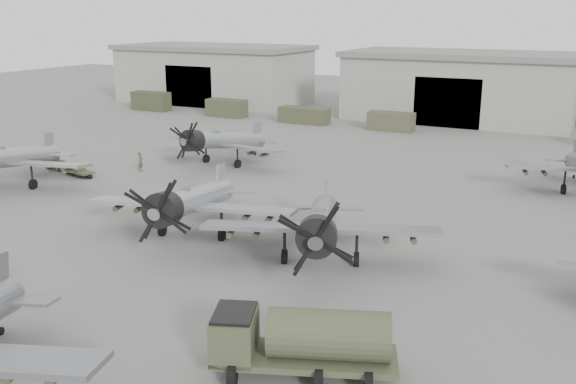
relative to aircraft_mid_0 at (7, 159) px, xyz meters
name	(u,v)px	position (x,y,z in m)	size (l,w,h in m)	color
ground	(166,303)	(24.20, -11.31, -2.41)	(220.00, 220.00, 0.00)	slate
hangar_left	(214,73)	(-13.80, 50.65, 1.96)	(29.00, 14.80, 8.70)	#A0A096
hangar_center	(460,86)	(24.20, 50.65, 1.96)	(29.00, 14.80, 8.70)	#A0A096
support_truck_0	(151,101)	(-16.76, 38.69, -1.09)	(5.60, 2.20, 2.63)	#363A26
support_truck_1	(227,108)	(-4.02, 38.69, -1.24)	(5.47, 2.20, 2.33)	#3B412A
support_truck_2	(304,115)	(7.52, 38.69, -1.41)	(6.45, 2.20, 1.99)	#3D3F29
support_truck_3	(391,121)	(18.96, 38.69, -1.31)	(5.36, 2.20, 2.19)	#43472E
aircraft_mid_0	(7,159)	(0.00, 0.00, 0.00)	(13.29, 11.96, 5.29)	#93959B
aircraft_mid_1	(190,202)	(19.88, -3.15, -0.03)	(13.17, 11.85, 5.24)	#9B9DA4
aircraft_mid_2	(321,224)	(28.84, -3.49, 0.01)	(13.13, 11.86, 5.32)	gray
aircraft_far_0	(220,141)	(10.74, 14.36, -0.15)	(12.47, 11.23, 4.96)	gray
fuel_tanker	(302,338)	(32.82, -13.99, -0.84)	(7.45, 4.97, 2.74)	#3F452D
tug_trailer	(63,167)	(-0.23, 5.91, -1.95)	(6.16, 2.35, 1.22)	#42402B
ground_crew	(140,162)	(5.72, 9.18, -1.53)	(0.64, 0.42, 1.77)	#454B31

